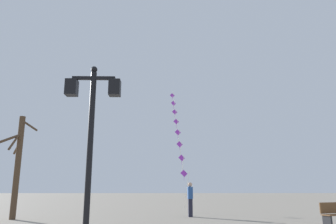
{
  "coord_description": "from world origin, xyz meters",
  "views": [
    {
      "loc": [
        0.17,
        -0.97,
        1.41
      ],
      "look_at": [
        0.48,
        15.99,
        5.36
      ],
      "focal_mm": 35.1,
      "sensor_mm": 36.0,
      "label": 1
    }
  ],
  "objects": [
    {
      "name": "ground_plane",
      "position": [
        0.0,
        20.0,
        0.0
      ],
      "size": [
        160.0,
        160.0,
        0.0
      ],
      "primitive_type": "plane",
      "color": "gray"
    },
    {
      "name": "twin_lantern_lamp_post",
      "position": [
        -1.54,
        6.83,
        3.06
      ],
      "size": [
        1.34,
        0.28,
        4.39
      ],
      "color": "black",
      "rests_on": "ground_plane"
    },
    {
      "name": "bare_tree",
      "position": [
        -6.78,
        15.05,
        2.6
      ],
      "size": [
        1.57,
        1.91,
        4.89
      ],
      "color": "#4C3826",
      "rests_on": "ground_plane"
    },
    {
      "name": "kite_train",
      "position": [
        1.38,
        23.9,
        5.55
      ],
      "size": [
        0.92,
        11.16,
        10.21
      ],
      "color": "brown",
      "rests_on": "ground_plane"
    },
    {
      "name": "kite_flyer",
      "position": [
        1.63,
        16.39,
        0.9
      ],
      "size": [
        0.25,
        0.61,
        1.71
      ],
      "rotation": [
        0.0,
        0.0,
        1.61
      ],
      "color": "#1E1E2D",
      "rests_on": "ground_plane"
    }
  ]
}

